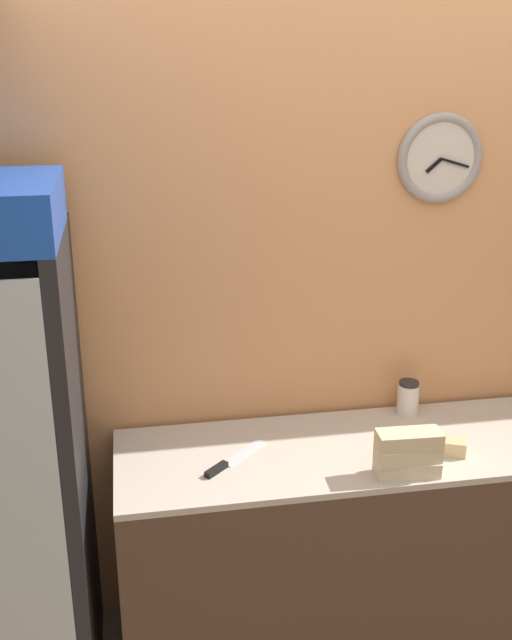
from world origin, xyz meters
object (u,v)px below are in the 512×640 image
(sandwich_flat_left, at_px, (434,444))
(sandwich_stack_middle, at_px, (408,453))
(chefs_knife, at_px, (228,463))
(sandwich_stack_top, at_px, (409,439))
(condiment_jar, at_px, (408,398))
(sandwich_stack_bottom, at_px, (407,467))

(sandwich_flat_left, bearing_deg, sandwich_stack_middle, -138.90)
(sandwich_flat_left, bearing_deg, chefs_knife, 177.14)
(sandwich_stack_top, xyz_separation_m, sandwich_flat_left, (0.16, 0.14, -0.11))
(sandwich_stack_middle, relative_size, condiment_jar, 1.57)
(sandwich_stack_middle, bearing_deg, chefs_knife, 163.81)
(sandwich_stack_bottom, bearing_deg, chefs_knife, 163.81)
(sandwich_stack_bottom, distance_m, sandwich_flat_left, 0.21)
(sandwich_stack_bottom, relative_size, sandwich_stack_middle, 1.02)
(sandwich_stack_bottom, relative_size, chefs_knife, 0.87)
(sandwich_stack_middle, relative_size, sandwich_stack_top, 0.99)
(sandwich_stack_bottom, relative_size, sandwich_stack_top, 1.01)
(sandwich_flat_left, relative_size, chefs_knife, 0.92)
(chefs_knife, xyz_separation_m, condiment_jar, (0.79, 0.27, 0.06))
(sandwich_stack_middle, xyz_separation_m, condiment_jar, (0.18, 0.45, -0.01))
(sandwich_stack_middle, height_order, sandwich_flat_left, sandwich_stack_middle)
(chefs_knife, bearing_deg, sandwich_flat_left, -2.86)
(sandwich_flat_left, xyz_separation_m, condiment_jar, (0.01, 0.31, 0.04))
(sandwich_stack_bottom, xyz_separation_m, chefs_knife, (-0.62, 0.18, -0.02))
(sandwich_stack_top, bearing_deg, chefs_knife, 163.81)
(sandwich_stack_middle, height_order, sandwich_stack_top, sandwich_stack_top)
(chefs_knife, bearing_deg, sandwich_stack_top, -16.19)
(sandwich_flat_left, bearing_deg, condiment_jar, 87.49)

